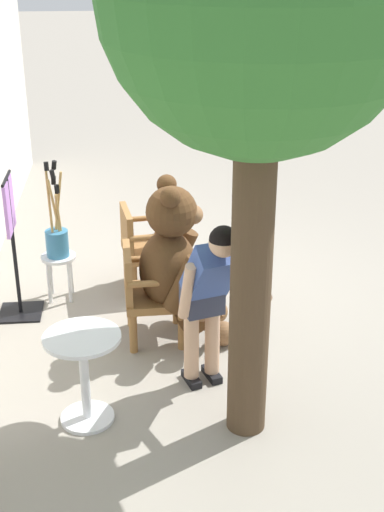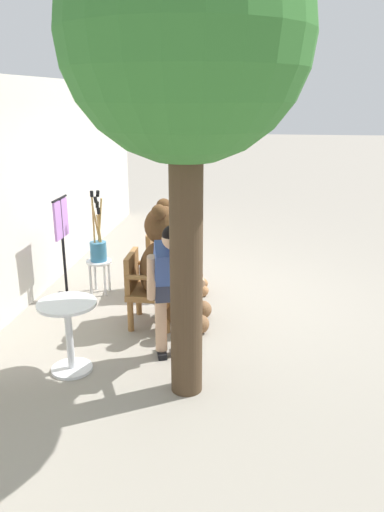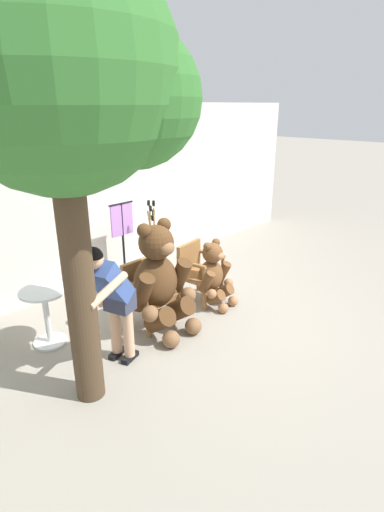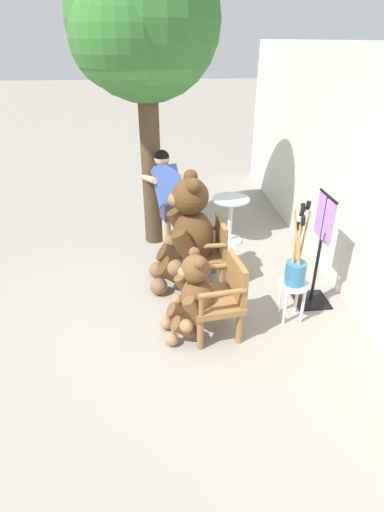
% 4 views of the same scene
% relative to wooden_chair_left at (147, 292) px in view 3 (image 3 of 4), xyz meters
% --- Properties ---
extents(ground_plane, '(60.00, 60.00, 0.00)m').
position_rel_wooden_chair_left_xyz_m(ground_plane, '(0.50, -0.69, -0.46)').
color(ground_plane, gray).
extents(back_wall, '(10.00, 0.16, 2.80)m').
position_rel_wooden_chair_left_xyz_m(back_wall, '(0.50, 1.71, 0.94)').
color(back_wall, silver).
rests_on(back_wall, ground).
extents(wooden_chair_left, '(0.57, 0.54, 0.86)m').
position_rel_wooden_chair_left_xyz_m(wooden_chair_left, '(0.00, 0.00, 0.00)').
color(wooden_chair_left, olive).
rests_on(wooden_chair_left, ground).
extents(wooden_chair_right, '(0.62, 0.59, 0.86)m').
position_rel_wooden_chair_left_xyz_m(wooden_chair_right, '(1.00, -0.00, 0.00)').
color(wooden_chair_right, olive).
rests_on(wooden_chair_right, ground).
extents(teddy_bear_large, '(0.88, 0.84, 1.47)m').
position_rel_wooden_chair_left_xyz_m(teddy_bear_large, '(0.00, -0.26, 0.26)').
color(teddy_bear_large, '#4C3019').
rests_on(teddy_bear_large, ground).
extents(teddy_bear_small, '(0.60, 0.59, 0.99)m').
position_rel_wooden_chair_left_xyz_m(teddy_bear_small, '(1.01, -0.29, 0.02)').
color(teddy_bear_small, brown).
rests_on(teddy_bear_small, ground).
extents(person_visitor, '(0.77, 0.63, 1.48)m').
position_rel_wooden_chair_left_xyz_m(person_visitor, '(-0.85, -0.44, 0.43)').
color(person_visitor, black).
rests_on(person_visitor, ground).
extents(white_stool, '(0.34, 0.34, 0.46)m').
position_rel_wooden_chair_left_xyz_m(white_stool, '(0.85, 0.84, -0.11)').
color(white_stool, silver).
rests_on(white_stool, ground).
extents(brush_bucket, '(0.22, 0.22, 0.95)m').
position_rel_wooden_chair_left_xyz_m(brush_bucket, '(0.85, 0.84, 0.20)').
color(brush_bucket, teal).
rests_on(brush_bucket, white_stool).
extents(round_side_table, '(0.56, 0.56, 0.72)m').
position_rel_wooden_chair_left_xyz_m(round_side_table, '(-1.15, 0.50, -0.01)').
color(round_side_table, silver).
rests_on(round_side_table, ground).
extents(patio_tree, '(2.02, 1.92, 3.97)m').
position_rel_wooden_chair_left_xyz_m(patio_tree, '(-1.25, -0.71, 2.47)').
color(patio_tree, '#473523').
rests_on(patio_tree, ground).
extents(clothing_display_stand, '(0.44, 0.40, 1.36)m').
position_rel_wooden_chair_left_xyz_m(clothing_display_stand, '(0.56, 1.20, 0.26)').
color(clothing_display_stand, black).
rests_on(clothing_display_stand, ground).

